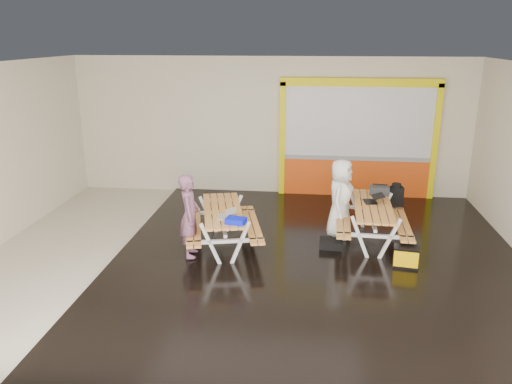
# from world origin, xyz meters

# --- Properties ---
(room) EXTENTS (10.02, 8.02, 3.52)m
(room) POSITION_xyz_m (0.00, 0.00, 1.75)
(room) COLOR beige
(room) RESTS_ON ground
(deck) EXTENTS (7.50, 7.98, 0.05)m
(deck) POSITION_xyz_m (1.25, 0.00, 0.03)
(deck) COLOR black
(deck) RESTS_ON room
(kiosk) EXTENTS (3.88, 0.16, 3.00)m
(kiosk) POSITION_xyz_m (2.20, 3.93, 1.44)
(kiosk) COLOR #E14C11
(kiosk) RESTS_ON room
(picnic_table_left) EXTENTS (1.80, 2.29, 0.81)m
(picnic_table_left) POSITION_xyz_m (-0.58, 0.34, 0.62)
(picnic_table_left) COLOR gold
(picnic_table_left) RESTS_ON deck
(picnic_table_right) EXTENTS (1.47, 2.10, 0.82)m
(picnic_table_right) POSITION_xyz_m (2.30, 0.90, 0.63)
(picnic_table_right) COLOR gold
(picnic_table_right) RESTS_ON deck
(person_left) EXTENTS (0.44, 0.61, 1.56)m
(person_left) POSITION_xyz_m (-1.09, -0.18, 0.85)
(person_left) COLOR #71465D
(person_left) RESTS_ON deck
(person_right) EXTENTS (0.70, 0.89, 1.61)m
(person_right) POSITION_xyz_m (1.68, 1.10, 0.86)
(person_right) COLOR white
(person_right) RESTS_ON deck
(laptop_left) EXTENTS (0.40, 0.37, 0.15)m
(laptop_left) POSITION_xyz_m (-0.44, -0.10, 0.86)
(laptop_left) COLOR silver
(laptop_left) RESTS_ON picnic_table_left
(laptop_right) EXTENTS (0.41, 0.37, 0.16)m
(laptop_right) POSITION_xyz_m (2.32, 1.07, 0.87)
(laptop_right) COLOR black
(laptop_right) RESTS_ON picnic_table_right
(blue_pouch) EXTENTS (0.38, 0.30, 0.10)m
(blue_pouch) POSITION_xyz_m (-0.21, -0.38, 0.86)
(blue_pouch) COLOR #0813DB
(blue_pouch) RESTS_ON picnic_table_left
(toolbox) EXTENTS (0.42, 0.24, 0.23)m
(toolbox) POSITION_xyz_m (2.50, 1.58, 0.91)
(toolbox) COLOR black
(toolbox) RESTS_ON picnic_table_right
(backpack) EXTENTS (0.31, 0.22, 0.50)m
(backpack) POSITION_xyz_m (2.88, 1.81, 0.74)
(backpack) COLOR black
(backpack) RESTS_ON picnic_table_right
(dark_case) EXTENTS (0.45, 0.35, 0.16)m
(dark_case) POSITION_xyz_m (1.51, 0.49, 0.13)
(dark_case) COLOR black
(dark_case) RESTS_ON deck
(fluke_bag) EXTENTS (0.47, 0.35, 0.38)m
(fluke_bag) POSITION_xyz_m (2.80, -0.19, 0.23)
(fluke_bag) COLOR black
(fluke_bag) RESTS_ON deck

